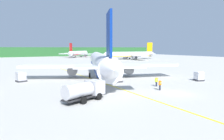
% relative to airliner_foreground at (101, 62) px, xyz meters
% --- Properties ---
extents(ground, '(240.00, 320.00, 0.20)m').
position_rel_airliner_foreground_xyz_m(ground, '(2.48, 28.02, -3.49)').
color(ground, '#B7B5AD').
extents(distant_treeline, '(216.00, 6.00, 7.19)m').
position_rel_airliner_foreground_xyz_m(distant_treeline, '(2.48, 119.66, 0.20)').
color(distant_treeline, '#28602D').
rests_on(distant_treeline, ground).
extents(airliner_foreground, '(33.47, 39.82, 11.90)m').
position_rel_airliner_foreground_xyz_m(airliner_foreground, '(0.00, 0.00, 0.00)').
color(airliner_foreground, white).
rests_on(airliner_foreground, ground).
extents(airliner_mid_apron, '(34.55, 28.57, 9.85)m').
position_rel_airliner_foreground_xyz_m(airliner_mid_apron, '(45.24, 52.36, -0.58)').
color(airliner_mid_apron, white).
rests_on(airliner_mid_apron, ground).
extents(airliner_far_taxiway, '(25.53, 27.58, 9.84)m').
position_rel_airliner_foreground_xyz_m(airliner_far_taxiway, '(29.45, 94.94, -0.59)').
color(airliner_far_taxiway, white).
rests_on(airliner_far_taxiway, ground).
extents(service_truck_baggage, '(6.03, 3.72, 2.40)m').
position_rel_airliner_foreground_xyz_m(service_truck_baggage, '(-10.81, -16.95, -2.00)').
color(service_truck_baggage, silver).
rests_on(service_truck_baggage, ground).
extents(cargo_container_near, '(1.68, 1.68, 1.89)m').
position_rel_airliner_foreground_xyz_m(cargo_container_near, '(-0.18, -7.54, -2.50)').
color(cargo_container_near, '#333338').
rests_on(cargo_container_near, ground).
extents(cargo_container_mid, '(2.13, 2.13, 2.12)m').
position_rel_airliner_foreground_xyz_m(cargo_container_mid, '(-16.55, 2.44, -2.38)').
color(cargo_container_mid, '#333338').
rests_on(cargo_container_mid, ground).
extents(cargo_container_far, '(1.96, 1.96, 1.93)m').
position_rel_airliner_foreground_xyz_m(cargo_container_far, '(15.03, -14.55, -2.48)').
color(cargo_container_far, '#333338').
rests_on(cargo_container_far, ground).
extents(crew_marshaller, '(0.63, 0.27, 1.70)m').
position_rel_airliner_foreground_xyz_m(crew_marshaller, '(1.87, -17.17, -2.39)').
color(crew_marshaller, '#191E33').
rests_on(crew_marshaller, ground).
extents(crew_loader_left, '(0.62, 0.32, 1.69)m').
position_rel_airliner_foreground_xyz_m(crew_loader_left, '(3.53, -14.57, -2.39)').
color(crew_loader_left, '#191E33').
rests_on(crew_loader_left, ground).
extents(apron_guide_line, '(0.30, 60.00, 0.01)m').
position_rel_airliner_foreground_xyz_m(apron_guide_line, '(-3.00, -4.47, -3.39)').
color(apron_guide_line, yellow).
rests_on(apron_guide_line, ground).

